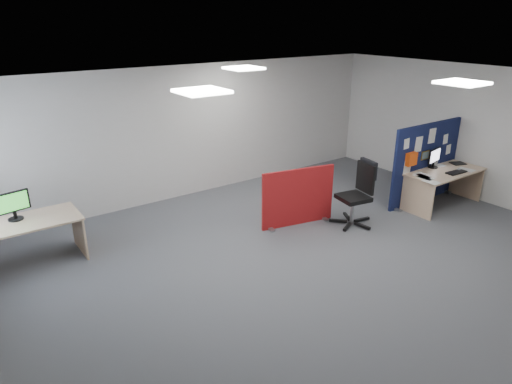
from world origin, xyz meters
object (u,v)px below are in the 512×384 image
second_desk (23,232)px  monitor_main (434,157)px  red_divider (298,198)px  monitor_second (13,205)px  office_chair (359,189)px  main_desk (442,179)px  navy_divider (425,163)px

second_desk → monitor_main: bearing=-15.5°
monitor_main → red_divider: 3.04m
monitor_main → monitor_second: 7.60m
monitor_main → red_divider: monitor_main is taller
monitor_main → monitor_second: bearing=153.6°
monitor_second → office_chair: size_ratio=0.41×
main_desk → monitor_second: monitor_second is taller
red_divider → second_desk: red_divider is taller
monitor_second → office_chair: bearing=-31.4°
office_chair → main_desk: bearing=-0.3°
main_desk → monitor_second: (-7.31, 2.34, 0.41)m
red_divider → office_chair: bearing=-21.3°
main_desk → red_divider: size_ratio=1.22×
monitor_main → monitor_second: size_ratio=0.92×
red_divider → office_chair: size_ratio=1.19×
navy_divider → monitor_second: bearing=164.5°
navy_divider → second_desk: size_ratio=1.22×
second_desk → office_chair: size_ratio=1.38×
navy_divider → monitor_second: navy_divider is taller
monitor_main → second_desk: size_ratio=0.27×
navy_divider → monitor_main: bearing=-47.7°
main_desk → second_desk: size_ratio=1.05×
second_desk → navy_divider: bearing=-14.8°
navy_divider → second_desk: 7.39m
navy_divider → main_desk: size_ratio=1.16×
monitor_second → main_desk: bearing=-28.7°
monitor_main → monitor_second: monitor_second is taller
navy_divider → red_divider: (-2.81, 0.61, -0.30)m
main_desk → monitor_second: bearing=162.2°
main_desk → office_chair: (-2.01, 0.36, 0.11)m
red_divider → monitor_main: bearing=-2.1°
navy_divider → main_desk: navy_divider is taller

